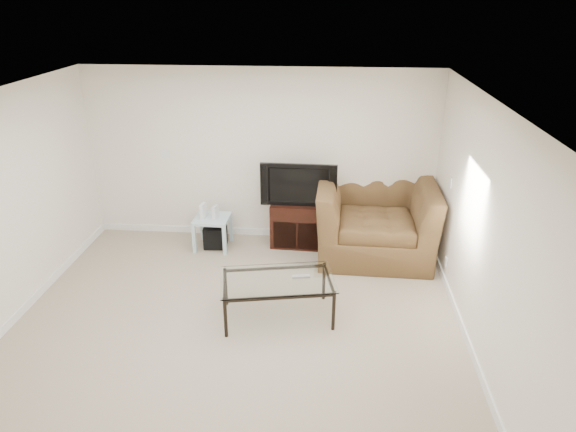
# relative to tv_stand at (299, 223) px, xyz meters

# --- Properties ---
(floor) EXTENTS (5.00, 5.00, 0.00)m
(floor) POSITION_rel_tv_stand_xyz_m (-0.57, -2.28, -0.32)
(floor) COLOR tan
(floor) RESTS_ON ground
(ceiling) EXTENTS (5.00, 5.00, 0.00)m
(ceiling) POSITION_rel_tv_stand_xyz_m (-0.57, -2.28, 2.18)
(ceiling) COLOR white
(ceiling) RESTS_ON ground
(wall_back) EXTENTS (5.00, 0.02, 2.50)m
(wall_back) POSITION_rel_tv_stand_xyz_m (-0.57, 0.22, 0.93)
(wall_back) COLOR silver
(wall_back) RESTS_ON ground
(wall_right) EXTENTS (0.02, 5.00, 2.50)m
(wall_right) POSITION_rel_tv_stand_xyz_m (1.93, -2.28, 0.93)
(wall_right) COLOR silver
(wall_right) RESTS_ON ground
(plate_back) EXTENTS (0.12, 0.02, 0.12)m
(plate_back) POSITION_rel_tv_stand_xyz_m (-1.97, 0.21, 0.93)
(plate_back) COLOR white
(plate_back) RESTS_ON wall_back
(plate_right_switch) EXTENTS (0.02, 0.09, 0.13)m
(plate_right_switch) POSITION_rel_tv_stand_xyz_m (1.92, -0.68, 0.93)
(plate_right_switch) COLOR white
(plate_right_switch) RESTS_ON wall_right
(plate_right_outlet) EXTENTS (0.02, 0.08, 0.12)m
(plate_right_outlet) POSITION_rel_tv_stand_xyz_m (1.92, -0.98, -0.02)
(plate_right_outlet) COLOR white
(plate_right_outlet) RESTS_ON wall_right
(tv_stand) EXTENTS (0.80, 0.58, 0.65)m
(tv_stand) POSITION_rel_tv_stand_xyz_m (0.00, 0.00, 0.00)
(tv_stand) COLOR black
(tv_stand) RESTS_ON floor
(dvd_player) EXTENTS (0.44, 0.32, 0.06)m
(dvd_player) POSITION_rel_tv_stand_xyz_m (-0.00, -0.04, 0.22)
(dvd_player) COLOR black
(dvd_player) RESTS_ON tv_stand
(television) EXTENTS (0.99, 0.22, 0.61)m
(television) POSITION_rel_tv_stand_xyz_m (-0.00, -0.03, 0.63)
(television) COLOR black
(television) RESTS_ON tv_stand
(side_table) EXTENTS (0.50, 0.50, 0.47)m
(side_table) POSITION_rel_tv_stand_xyz_m (-1.23, -0.23, -0.09)
(side_table) COLOR #AAC0CF
(side_table) RESTS_ON floor
(subwoofer) EXTENTS (0.33, 0.33, 0.31)m
(subwoofer) POSITION_rel_tv_stand_xyz_m (-1.20, -0.21, -0.16)
(subwoofer) COLOR black
(subwoofer) RESTS_ON floor
(game_console) EXTENTS (0.07, 0.16, 0.21)m
(game_console) POSITION_rel_tv_stand_xyz_m (-1.35, -0.25, 0.25)
(game_console) COLOR white
(game_console) RESTS_ON side_table
(game_case) EXTENTS (0.07, 0.14, 0.18)m
(game_case) POSITION_rel_tv_stand_xyz_m (-1.17, -0.25, 0.23)
(game_case) COLOR silver
(game_case) RESTS_ON side_table
(recliner) EXTENTS (1.64, 1.09, 1.40)m
(recliner) POSITION_rel_tv_stand_xyz_m (1.08, -0.23, 0.38)
(recliner) COLOR brown
(recliner) RESTS_ON floor
(coffee_table) EXTENTS (1.36, 0.93, 0.49)m
(coffee_table) POSITION_rel_tv_stand_xyz_m (-0.12, -1.90, -0.08)
(coffee_table) COLOR black
(coffee_table) RESTS_ON floor
(remote) EXTENTS (0.20, 0.09, 0.02)m
(remote) POSITION_rel_tv_stand_xyz_m (0.14, -1.84, 0.18)
(remote) COLOR #B2B2B7
(remote) RESTS_ON coffee_table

